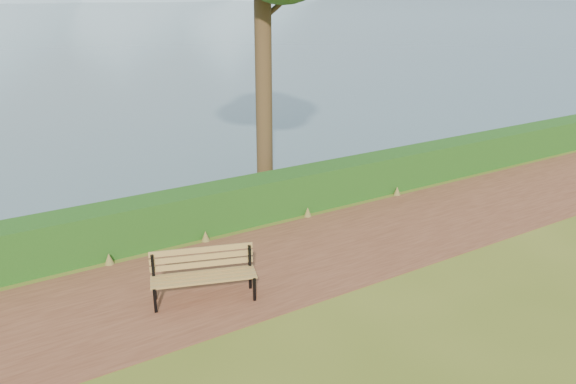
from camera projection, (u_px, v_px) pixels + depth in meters
ground at (299, 265)px, 11.23m from camera, size 140.00×140.00×0.00m
path at (291, 259)px, 11.47m from camera, size 40.00×3.40×0.01m
hedge at (238, 203)px, 13.14m from camera, size 32.00×0.85×1.00m
bench at (203, 271)px, 9.87m from camera, size 1.90×1.09×0.92m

